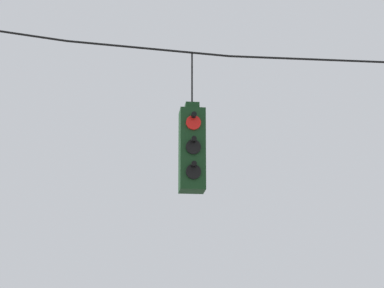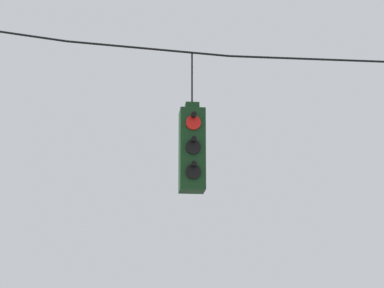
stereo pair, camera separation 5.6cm
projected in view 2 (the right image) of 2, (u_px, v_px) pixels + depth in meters
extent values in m
cylinder|color=black|center=(149.00, 49.00, 10.40)|extent=(2.27, 0.03, 0.16)
cylinder|color=black|center=(309.00, 59.00, 10.59)|extent=(2.27, 0.03, 0.03)
cube|color=#143819|center=(192.00, 150.00, 10.07)|extent=(0.34, 0.34, 1.12)
cube|color=#143819|center=(192.00, 107.00, 10.23)|extent=(0.19, 0.19, 0.10)
cylinder|color=black|center=(192.00, 78.00, 10.34)|extent=(0.02, 0.02, 0.74)
cylinder|color=red|center=(193.00, 123.00, 9.98)|extent=(0.20, 0.03, 0.20)
cylinder|color=black|center=(194.00, 115.00, 9.96)|extent=(0.07, 0.12, 0.07)
cylinder|color=black|center=(193.00, 147.00, 9.89)|extent=(0.20, 0.03, 0.20)
cylinder|color=black|center=(194.00, 139.00, 9.87)|extent=(0.07, 0.12, 0.07)
cylinder|color=black|center=(193.00, 172.00, 9.80)|extent=(0.20, 0.03, 0.20)
cylinder|color=black|center=(194.00, 164.00, 9.78)|extent=(0.07, 0.12, 0.07)
cylinder|color=red|center=(191.00, 130.00, 10.34)|extent=(0.20, 0.03, 0.20)
cylinder|color=black|center=(190.00, 125.00, 10.40)|extent=(0.07, 0.12, 0.07)
cylinder|color=black|center=(191.00, 154.00, 10.25)|extent=(0.20, 0.03, 0.20)
cylinder|color=black|center=(190.00, 148.00, 10.32)|extent=(0.07, 0.12, 0.07)
cylinder|color=black|center=(191.00, 178.00, 10.16)|extent=(0.20, 0.03, 0.20)
cylinder|color=black|center=(190.00, 172.00, 10.23)|extent=(0.07, 0.12, 0.07)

